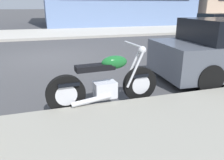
% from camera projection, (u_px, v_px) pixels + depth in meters
% --- Properties ---
extents(ground_plane, '(260.00, 260.00, 0.00)m').
position_uv_depth(ground_plane, '(49.00, 58.00, 7.76)').
color(ground_plane, '#3D3D3F').
extents(sidewalk_far_curb, '(120.00, 5.00, 0.14)m').
position_uv_depth(sidewalk_far_curb, '(202.00, 28.00, 17.34)').
color(sidewalk_far_curb, '#ADA89E').
rests_on(sidewalk_far_curb, ground).
extents(parking_stall_stripe, '(0.12, 2.20, 0.01)m').
position_uv_depth(parking_stall_stripe, '(54.00, 100.00, 4.29)').
color(parking_stall_stripe, silver).
rests_on(parking_stall_stripe, ground).
extents(parked_motorcycle, '(2.09, 0.62, 1.13)m').
position_uv_depth(parked_motorcycle, '(106.00, 83.00, 3.90)').
color(parked_motorcycle, black).
rests_on(parked_motorcycle, ground).
extents(car_opposite_curb, '(4.54, 1.87, 1.31)m').
position_uv_depth(car_opposite_curb, '(219.00, 24.00, 14.01)').
color(car_opposite_curb, '#236638').
rests_on(car_opposite_curb, ground).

